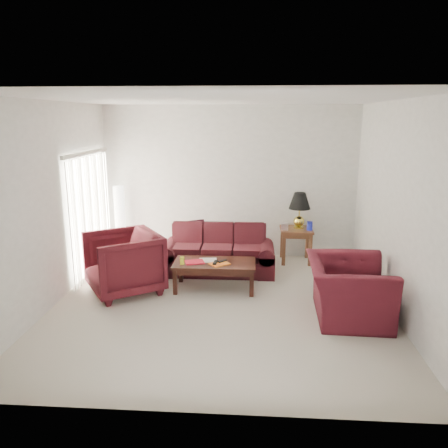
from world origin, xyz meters
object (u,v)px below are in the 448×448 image
Objects in this scene: floor_lamp at (120,222)px; armchair_left at (124,263)px; sofa at (218,250)px; armchair_right at (348,290)px; coffee_table at (215,275)px; end_table at (296,245)px.

armchair_left is (0.59, -1.81, -0.24)m from floor_lamp.
sofa is at bearing -20.94° from floor_lamp.
armchair_right is at bearing -31.86° from floor_lamp.
sofa is 1.88× the size of armchair_left.
floor_lamp is 1.11× the size of coffee_table.
armchair_right reaches higher than end_table.
floor_lamp is 1.35× the size of armchair_left.
floor_lamp is (-2.02, 0.77, 0.32)m from sofa.
floor_lamp is at bearing 152.59° from coffee_table.
coffee_table is at bearing -37.76° from floor_lamp.
armchair_right is (3.99, -2.48, -0.32)m from floor_lamp.
armchair_left reaches higher than coffee_table.
sofa is 1.54× the size of coffee_table.
sofa is 0.83m from coffee_table.
armchair_right is at bearing -78.31° from end_table.
end_table reaches higher than coffee_table.
armchair_left is at bearing -71.77° from floor_lamp.
floor_lamp is at bearing 179.10° from end_table.
end_table is 0.53× the size of armchair_right.
floor_lamp reaches higher than coffee_table.
end_table is 0.61× the size of armchair_left.
sofa reaches higher than coffee_table.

